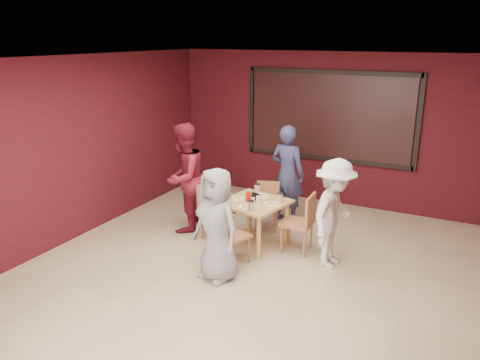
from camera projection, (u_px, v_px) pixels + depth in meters
The scene contains 11 objects.
floor at pixel (244, 282), 6.08m from camera, with size 7.00×7.00×0.00m, color tan.
window_blinds at pixel (328, 116), 8.52m from camera, with size 3.00×0.02×1.50m, color black.
dining_table at pixel (254, 206), 6.99m from camera, with size 1.05×1.05×0.85m.
chair_front at pixel (229, 234), 6.42m from camera, with size 0.50×0.50×0.82m.
chair_back at pixel (267, 202), 7.69m from camera, with size 0.47×0.47×0.77m.
chair_left at pixel (213, 208), 7.28m from camera, with size 0.53×0.53×0.89m.
chair_right at pixel (302, 220), 6.79m from camera, with size 0.45×0.45×0.89m.
diner_front at pixel (217, 225), 5.97m from camera, with size 0.73×0.48×1.50m, color gray.
diner_back at pixel (287, 174), 7.85m from camera, with size 0.61×0.40×1.68m, color #323558.
diner_left at pixel (184, 178), 7.49m from camera, with size 0.86×0.67×1.76m, color maroon.
diner_right at pixel (334, 214), 6.32m from camera, with size 0.98×0.57×1.52m, color white.
Camera 1 is at (2.41, -4.84, 3.08)m, focal length 35.00 mm.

